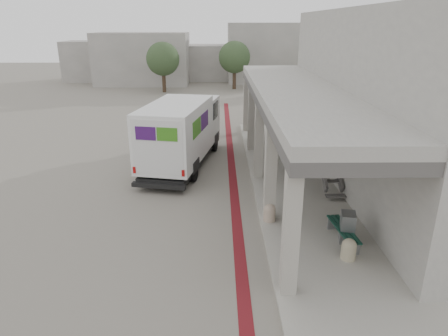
{
  "coord_description": "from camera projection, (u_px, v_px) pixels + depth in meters",
  "views": [
    {
      "loc": [
        0.41,
        -11.84,
        6.43
      ],
      "look_at": [
        0.58,
        1.46,
        1.6
      ],
      "focal_mm": 32.0,
      "sensor_mm": 36.0,
      "label": 1
    }
  ],
  "objects": [
    {
      "name": "transit_building",
      "position": [
        374.0,
        101.0,
        16.46
      ],
      "size": [
        7.6,
        17.0,
        7.0
      ],
      "color": "gray",
      "rests_on": "ground"
    },
    {
      "name": "tree_mid",
      "position": [
        234.0,
        57.0,
        40.45
      ],
      "size": [
        3.2,
        3.2,
        4.8
      ],
      "color": "#38281C",
      "rests_on": "ground"
    },
    {
      "name": "distant_backdrop",
      "position": [
        191.0,
        58.0,
        46.08
      ],
      "size": [
        28.0,
        10.0,
        6.5
      ],
      "color": "gray",
      "rests_on": "ground"
    },
    {
      "name": "ground",
      "position": [
        207.0,
        228.0,
        13.32
      ],
      "size": [
        120.0,
        120.0,
        0.0
      ],
      "primitive_type": "plane",
      "color": "slate",
      "rests_on": "ground"
    },
    {
      "name": "bollard_near",
      "position": [
        270.0,
        212.0,
        13.47
      ],
      "size": [
        0.41,
        0.41,
        0.61
      ],
      "color": "tan",
      "rests_on": "sidewalk"
    },
    {
      "name": "tree_left",
      "position": [
        163.0,
        59.0,
        38.48
      ],
      "size": [
        3.2,
        3.2,
        4.8
      ],
      "color": "#38281C",
      "rests_on": "ground"
    },
    {
      "name": "bench",
      "position": [
        343.0,
        232.0,
        12.19
      ],
      "size": [
        0.56,
        1.88,
        0.44
      ],
      "rotation": [
        0.0,
        0.0,
        0.09
      ],
      "color": "gray",
      "rests_on": "sidewalk"
    },
    {
      "name": "bollard_far",
      "position": [
        349.0,
        249.0,
        11.27
      ],
      "size": [
        0.42,
        0.42,
        0.63
      ],
      "color": "tan",
      "rests_on": "sidewalk"
    },
    {
      "name": "sidewalk",
      "position": [
        327.0,
        226.0,
        13.34
      ],
      "size": [
        4.4,
        28.0,
        0.12
      ],
      "primitive_type": "cube",
      "color": "gray",
      "rests_on": "ground"
    },
    {
      "name": "tree_right",
      "position": [
        315.0,
        58.0,
        39.6
      ],
      "size": [
        3.2,
        3.2,
        4.8
      ],
      "color": "#38281C",
      "rests_on": "ground"
    },
    {
      "name": "utility_cabinet",
      "position": [
        347.0,
        227.0,
        12.14
      ],
      "size": [
        0.53,
        0.64,
        0.94
      ],
      "primitive_type": "cube",
      "rotation": [
        0.0,
        0.0,
        -0.22
      ],
      "color": "slate",
      "rests_on": "sidewalk"
    },
    {
      "name": "bike_lane_stripe",
      "position": [
        235.0,
        202.0,
        15.21
      ],
      "size": [
        0.35,
        40.0,
        0.01
      ],
      "primitive_type": "cube",
      "color": "maroon",
      "rests_on": "ground"
    },
    {
      "name": "fedex_truck",
      "position": [
        182.0,
        131.0,
        18.67
      ],
      "size": [
        3.57,
        7.62,
        3.13
      ],
      "rotation": [
        0.0,
        0.0,
        -0.19
      ],
      "color": "black",
      "rests_on": "ground"
    }
  ]
}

